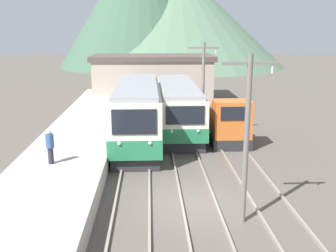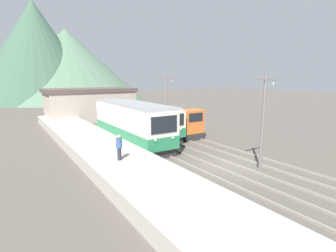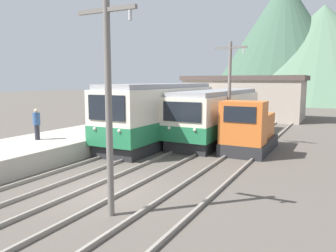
{
  "view_description": "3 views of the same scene",
  "coord_description": "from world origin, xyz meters",
  "px_view_note": "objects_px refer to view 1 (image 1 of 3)",
  "views": [
    {
      "loc": [
        -1.82,
        -15.39,
        7.2
      ],
      "look_at": [
        -0.78,
        6.46,
        1.8
      ],
      "focal_mm": 42.0,
      "sensor_mm": 36.0,
      "label": 1
    },
    {
      "loc": [
        -12.74,
        -12.59,
        6.2
      ],
      "look_at": [
        0.26,
        7.53,
        1.72
      ],
      "focal_mm": 28.0,
      "sensor_mm": 36.0,
      "label": 2
    },
    {
      "loc": [
        7.64,
        -9.4,
        4.08
      ],
      "look_at": [
        -0.41,
        6.06,
        1.66
      ],
      "focal_mm": 35.0,
      "sensor_mm": 36.0,
      "label": 3
    }
  ],
  "objects_px": {
    "commuter_train_left": "(138,116)",
    "person_on_platform": "(50,145)",
    "shunting_locomotive": "(227,124)",
    "commuter_train_center": "(178,108)",
    "catenary_mast_mid": "(203,87)",
    "catenary_mast_near": "(247,134)"
  },
  "relations": [
    {
      "from": "commuter_train_left",
      "to": "person_on_platform",
      "type": "bearing_deg",
      "value": -120.9
    },
    {
      "from": "commuter_train_left",
      "to": "shunting_locomotive",
      "type": "bearing_deg",
      "value": -1.0
    },
    {
      "from": "commuter_train_center",
      "to": "catenary_mast_mid",
      "type": "xyz_separation_m",
      "value": [
        1.51,
        -2.42,
        1.91
      ]
    },
    {
      "from": "catenary_mast_near",
      "to": "person_on_platform",
      "type": "distance_m",
      "value": 9.55
    },
    {
      "from": "person_on_platform",
      "to": "commuter_train_center",
      "type": "bearing_deg",
      "value": 55.46
    },
    {
      "from": "catenary_mast_near",
      "to": "person_on_platform",
      "type": "bearing_deg",
      "value": 151.67
    },
    {
      "from": "commuter_train_left",
      "to": "shunting_locomotive",
      "type": "xyz_separation_m",
      "value": [
        5.8,
        -0.1,
        -0.59
      ]
    },
    {
      "from": "commuter_train_left",
      "to": "commuter_train_center",
      "type": "height_order",
      "value": "commuter_train_left"
    },
    {
      "from": "commuter_train_left",
      "to": "commuter_train_center",
      "type": "distance_m",
      "value": 4.26
    },
    {
      "from": "commuter_train_center",
      "to": "person_on_platform",
      "type": "xyz_separation_m",
      "value": [
        -6.77,
        -9.84,
        0.24
      ]
    },
    {
      "from": "commuter_train_center",
      "to": "catenary_mast_mid",
      "type": "relative_size",
      "value": 1.91
    },
    {
      "from": "commuter_train_center",
      "to": "commuter_train_left",
      "type": "bearing_deg",
      "value": -131.16
    },
    {
      "from": "commuter_train_left",
      "to": "commuter_train_center",
      "type": "xyz_separation_m",
      "value": [
        2.8,
        3.2,
        -0.19
      ]
    },
    {
      "from": "commuter_train_center",
      "to": "shunting_locomotive",
      "type": "relative_size",
      "value": 2.47
    },
    {
      "from": "commuter_train_left",
      "to": "shunting_locomotive",
      "type": "relative_size",
      "value": 2.35
    },
    {
      "from": "commuter_train_left",
      "to": "commuter_train_center",
      "type": "bearing_deg",
      "value": 48.84
    },
    {
      "from": "shunting_locomotive",
      "to": "person_on_platform",
      "type": "relative_size",
      "value": 2.96
    },
    {
      "from": "shunting_locomotive",
      "to": "person_on_platform",
      "type": "distance_m",
      "value": 11.77
    },
    {
      "from": "commuter_train_left",
      "to": "catenary_mast_near",
      "type": "xyz_separation_m",
      "value": [
        4.31,
        -11.1,
        1.72
      ]
    },
    {
      "from": "commuter_train_center",
      "to": "catenary_mast_near",
      "type": "xyz_separation_m",
      "value": [
        1.51,
        -14.3,
        1.91
      ]
    },
    {
      "from": "shunting_locomotive",
      "to": "person_on_platform",
      "type": "bearing_deg",
      "value": -146.23
    },
    {
      "from": "commuter_train_left",
      "to": "catenary_mast_mid",
      "type": "bearing_deg",
      "value": 10.35
    }
  ]
}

